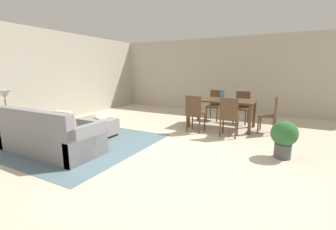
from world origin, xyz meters
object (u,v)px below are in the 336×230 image
Objects in this scene: dining_table at (222,103)px; dining_chair_near_right at (229,115)px; side_table at (8,121)px; dining_chair_far_left at (215,103)px; couch at (49,137)px; table_lamp at (4,95)px; dining_chair_near_left at (195,112)px; vase_centerpiece at (222,95)px; dining_chair_head_east at (272,113)px; dining_chair_far_right at (242,105)px; book_on_ottoman at (100,118)px; potted_plant at (284,137)px; ottoman_table at (98,126)px.

dining_chair_near_right is at bearing -65.26° from dining_table.
dining_chair_far_left is (3.27, 4.24, 0.05)m from side_table.
table_lamp is (-1.32, -0.01, 0.71)m from couch.
couch is at bearing -126.60° from dining_chair_near_left.
vase_centerpiece is at bearing 60.26° from dining_chair_near_left.
dining_chair_near_right is 1.16m from dining_chair_head_east.
vase_centerpiece is (-0.39, 0.84, 0.37)m from dining_chair_near_right.
dining_chair_head_east reaches higher than side_table.
book_on_ottoman is (-2.70, -2.90, -0.09)m from dining_chair_far_right.
dining_chair_head_east is at bearing 100.54° from potted_plant.
dining_chair_head_east is at bearing 30.37° from ottoman_table.
dining_chair_near_right is 1.00× the size of dining_chair_far_left.
couch is at bearing 0.24° from table_lamp.
vase_centerpiece is at bearing 54.93° from couch.
table_lamp is at bearing -145.71° from dining_chair_head_east.
dining_chair_near_right is at bearing -135.93° from dining_chair_head_east.
dining_table is (3.69, 3.40, 0.20)m from side_table.
dining_chair_near_left is 1.81m from dining_chair_far_right.
dining_table is 0.95m from dining_chair_far_left.
couch is 2.22× the size of dining_chair_near_left.
side_table is 5.04m from vase_centerpiece.
potted_plant is (1.52, -1.66, -0.50)m from vase_centerpiece.
couch is at bearing -123.41° from dining_chair_far_right.
table_lamp reaches higher than side_table.
side_table is 1.14× the size of table_lamp.
table_lamp is 2.02× the size of book_on_ottoman.
dining_chair_head_east is at bearing 30.27° from book_on_ottoman.
dining_chair_far_right is (0.85, 1.61, 0.00)m from dining_chair_near_left.
potted_plant is at bearing -47.43° from vase_centerpiece.
couch is at bearing -89.73° from ottoman_table.
dining_table reaches higher than book_on_ottoman.
potted_plant reaches higher than side_table.
side_table is 5.85m from dining_chair_far_right.
dining_chair_near_right is at bearing 24.94° from book_on_ottoman.
table_lamp reaches higher than dining_chair_far_left.
dining_chair_near_right is (4.09, 2.55, 0.05)m from side_table.
vase_centerpiece is at bearing 42.03° from ottoman_table.
couch is at bearing -156.13° from potted_plant.
dining_chair_head_east is 1.66m from potted_plant.
table_lamp is 5.87m from dining_chair_far_right.
potted_plant is (1.95, -2.51, -0.13)m from dining_chair_far_left.
side_table is 5.50m from potted_plant.
dining_chair_far_right is 3.97m from book_on_ottoman.
dining_chair_near_right is at bearing -64.31° from dining_chair_far_left.
vase_centerpiece is at bearing 42.52° from side_table.
dining_chair_far_right is at bearing 62.25° from dining_chair_near_left.
couch reaches higher than potted_plant.
dining_chair_near_left is at bearing 34.88° from book_on_ottoman.
couch is 7.85× the size of book_on_ottoman.
dining_chair_far_right is at bearing 135.05° from dining_chair_head_east.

